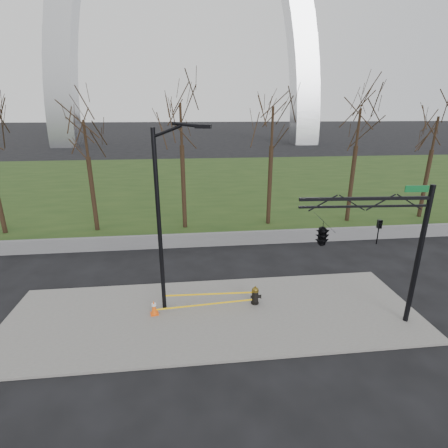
{
  "coord_description": "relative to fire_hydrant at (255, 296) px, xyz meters",
  "views": [
    {
      "loc": [
        -0.99,
        -12.64,
        8.63
      ],
      "look_at": [
        0.66,
        2.0,
        3.57
      ],
      "focal_mm": 26.77,
      "sensor_mm": 36.0,
      "label": 1
    }
  ],
  "objects": [
    {
      "name": "fire_hydrant",
      "position": [
        0.0,
        0.0,
        0.0
      ],
      "size": [
        0.56,
        0.36,
        0.89
      ],
      "rotation": [
        0.0,
        0.0,
        -0.2
      ],
      "color": "black",
      "rests_on": "sidewalk"
    },
    {
      "name": "traffic_signal_mast",
      "position": [
        2.9,
        -1.81,
        3.64
      ],
      "size": [
        5.09,
        2.51,
        6.0
      ],
      "rotation": [
        0.0,
        0.0,
        -0.06
      ],
      "color": "black",
      "rests_on": "ground"
    },
    {
      "name": "caution_tape",
      "position": [
        -2.2,
        -0.05,
        -0.02
      ],
      "size": [
        4.57,
        0.51,
        0.45
      ],
      "color": "yellow",
      "rests_on": "ground"
    },
    {
      "name": "grass_strip",
      "position": [
        -1.96,
        29.41,
        -0.48
      ],
      "size": [
        120.0,
        40.0,
        0.06
      ],
      "primitive_type": "cube",
      "color": "#203A15",
      "rests_on": "ground"
    },
    {
      "name": "street_light",
      "position": [
        -3.96,
        0.08,
        4.18
      ],
      "size": [
        2.3,
        0.96,
        8.21
      ],
      "rotation": [
        0.0,
        0.0,
        -0.34
      ],
      "color": "black",
      "rests_on": "ground"
    },
    {
      "name": "sidewalk",
      "position": [
        -1.96,
        -0.59,
        -0.46
      ],
      "size": [
        18.0,
        6.0,
        0.1
      ],
      "primitive_type": "cube",
      "color": "slate",
      "rests_on": "ground"
    },
    {
      "name": "traffic_cone",
      "position": [
        -4.58,
        -0.35,
        -0.07
      ],
      "size": [
        0.41,
        0.41,
        0.68
      ],
      "rotation": [
        0.0,
        0.0,
        0.19
      ],
      "color": "#FD580D",
      "rests_on": "sidewalk"
    },
    {
      "name": "guardrail",
      "position": [
        -1.96,
        7.41,
        -0.06
      ],
      "size": [
        60.0,
        0.3,
        0.9
      ],
      "primitive_type": "cube",
      "color": "#59595B",
      "rests_on": "ground"
    },
    {
      "name": "ground",
      "position": [
        -1.96,
        -0.59,
        -0.51
      ],
      "size": [
        500.0,
        500.0,
        0.0
      ],
      "primitive_type": "plane",
      "color": "black",
      "rests_on": "ground"
    },
    {
      "name": "tree_row",
      "position": [
        -3.22,
        11.41,
        4.38
      ],
      "size": [
        43.48,
        4.0,
        9.77
      ],
      "color": "black",
      "rests_on": "ground"
    }
  ]
}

